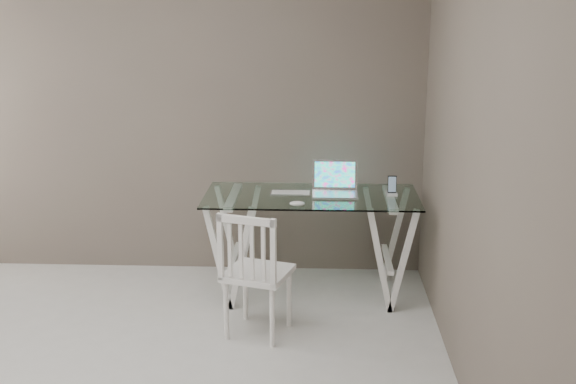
% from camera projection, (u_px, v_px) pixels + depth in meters
% --- Properties ---
extents(room, '(4.50, 4.52, 2.71)m').
position_uv_depth(room, '(34.00, 84.00, 3.21)').
color(room, '#BAB8B2').
rests_on(room, ground).
extents(desk, '(1.50, 0.70, 0.75)m').
position_uv_depth(desk, '(311.00, 244.00, 5.16)').
color(desk, silver).
rests_on(desk, ground).
extents(chair, '(0.48, 0.48, 0.84)m').
position_uv_depth(chair, '(254.00, 269.00, 4.47)').
color(chair, white).
rests_on(chair, ground).
extents(laptop, '(0.32, 0.28, 0.22)m').
position_uv_depth(laptop, '(335.00, 186.00, 5.11)').
color(laptop, silver).
rests_on(laptop, desk).
extents(keyboard, '(0.29, 0.12, 0.01)m').
position_uv_depth(keyboard, '(291.00, 193.00, 5.11)').
color(keyboard, silver).
rests_on(keyboard, desk).
extents(mouse, '(0.10, 0.06, 0.03)m').
position_uv_depth(mouse, '(297.00, 204.00, 4.80)').
color(mouse, silver).
rests_on(mouse, desk).
extents(phone_dock, '(0.07, 0.07, 0.14)m').
position_uv_depth(phone_dock, '(392.00, 190.00, 5.06)').
color(phone_dock, white).
rests_on(phone_dock, desk).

